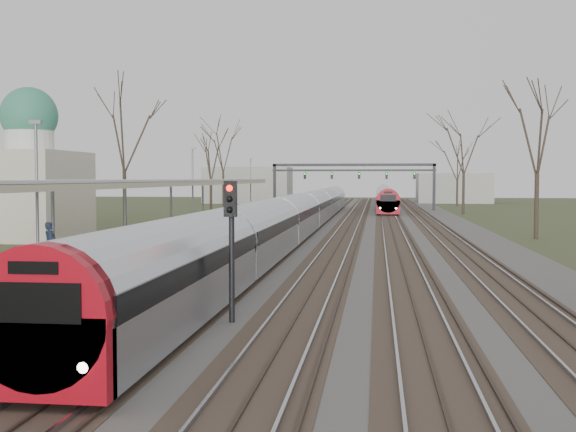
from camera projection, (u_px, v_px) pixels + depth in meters
name	position (u px, v px, depth m)	size (l,w,h in m)	color
track_bed	(342.00, 225.00, 63.33)	(24.00, 160.00, 0.22)	#474442
platform	(186.00, 235.00, 47.10)	(3.50, 69.00, 1.00)	#9E9B93
canopy	(166.00, 182.00, 42.45)	(4.10, 50.00, 3.11)	slate
dome_building	(7.00, 185.00, 48.98)	(10.00, 8.00, 10.30)	beige
signal_gantry	(354.00, 173.00, 92.79)	(21.00, 0.59, 6.08)	black
tree_west_far	(124.00, 131.00, 58.09)	(5.50, 5.50, 11.33)	#2D231C
tree_east_far	(538.00, 132.00, 48.38)	(5.00, 5.00, 10.30)	#2D231C
train_near	(303.00, 212.00, 56.85)	(2.62, 90.21, 3.05)	#B6BAC1
train_far	(385.00, 196.00, 107.30)	(2.62, 60.21, 3.05)	#B6BAC1
passenger	(50.00, 244.00, 26.18)	(0.58, 0.38, 1.58)	navy
signal_post	(231.00, 230.00, 20.21)	(0.35, 0.45, 4.10)	black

